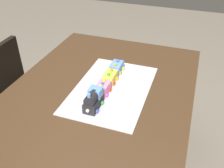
{
  "coord_description": "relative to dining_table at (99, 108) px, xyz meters",
  "views": [
    {
      "loc": [
        -1.02,
        -0.44,
        1.56
      ],
      "look_at": [
        0.06,
        -0.06,
        0.77
      ],
      "focal_mm": 40.29,
      "sensor_mm": 36.0,
      "label": 1
    }
  ],
  "objects": [
    {
      "name": "dining_table",
      "position": [
        0.0,
        0.0,
        0.0
      ],
      "size": [
        1.4,
        1.0,
        0.74
      ],
      "color": "#4C331E",
      "rests_on": "ground"
    },
    {
      "name": "cake_car_caboose_bubblegum",
      "position": [
        0.0,
        -0.03,
        0.14
      ],
      "size": [
        0.1,
        0.08,
        0.07
      ],
      "color": "pink",
      "rests_on": "cake_board"
    },
    {
      "name": "cake_locomotive",
      "position": [
        -0.13,
        -0.03,
        0.16
      ],
      "size": [
        0.14,
        0.08,
        0.12
      ],
      "color": "#232328",
      "rests_on": "cake_board"
    },
    {
      "name": "cake_board",
      "position": [
        0.06,
        -0.06,
        0.11
      ],
      "size": [
        0.6,
        0.4,
        0.0
      ],
      "primitive_type": "cube",
      "color": "silver",
      "rests_on": "dining_table"
    },
    {
      "name": "cake_car_gondola_lemon",
      "position": [
        0.12,
        -0.03,
        0.14
      ],
      "size": [
        0.1,
        0.08,
        0.07
      ],
      "color": "#F4E04C",
      "rests_on": "cake_board"
    },
    {
      "name": "cake_car_tanker_sky_blue",
      "position": [
        0.24,
        -0.03,
        0.14
      ],
      "size": [
        0.1,
        0.08,
        0.07
      ],
      "color": "#669EEA",
      "rests_on": "cake_board"
    }
  ]
}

